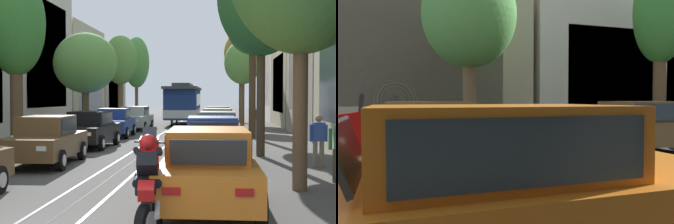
# 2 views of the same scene
# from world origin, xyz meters

# --- Properties ---
(parked_car_brown_near_left) EXTENTS (2.04, 4.38, 1.58)m
(parked_car_brown_near_left) POSITION_xyz_m (-2.92, 2.86, 0.80)
(parked_car_brown_near_left) COLOR brown
(parked_car_brown_near_left) RESTS_ON ground
(parked_car_brown_second_left) EXTENTS (2.14, 4.42, 1.58)m
(parked_car_brown_second_left) POSITION_xyz_m (-2.68, 9.00, 0.80)
(parked_car_brown_second_left) COLOR brown
(parked_car_brown_second_left) RESTS_ON ground
(parked_car_orange_near_right) EXTENTS (2.06, 4.39, 1.58)m
(parked_car_orange_near_right) POSITION_xyz_m (2.75, 3.11, 0.80)
(parked_car_orange_near_right) COLOR orange
(parked_car_orange_near_right) RESTS_ON ground
(street_tree_kerb_left_near) EXTENTS (3.08, 2.91, 5.85)m
(street_tree_kerb_left_near) POSITION_xyz_m (-4.78, 4.36, 4.18)
(street_tree_kerb_left_near) COLOR brown
(street_tree_kerb_left_near) RESTS_ON ground
(street_tree_kerb_left_second) EXTENTS (2.28, 1.83, 6.94)m
(street_tree_kerb_left_second) POSITION_xyz_m (-4.82, 11.71, 4.82)
(street_tree_kerb_left_second) COLOR brown
(street_tree_kerb_left_second) RESTS_ON ground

